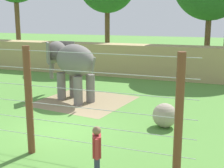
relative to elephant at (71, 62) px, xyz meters
The scene contains 7 objects.
ground_plane 5.03m from the elephant, 68.01° to the right, with size 120.00×120.00×0.00m, color #518938.
dirt_patch 2.15m from the elephant, ahead, with size 4.47×4.45×0.01m, color #937F5B.
embankment_wall 7.87m from the elephant, 77.29° to the left, with size 36.00×1.80×2.36m, color tan.
elephant is the anchor object (origin of this frame).
enrichment_ball 6.24m from the elephant, 25.02° to the right, with size 0.99×0.99×0.99m, color gray.
cable_fence 6.72m from the elephant, 74.75° to the right, with size 10.70×0.23×3.50m.
zookeeper 9.08m from the elephant, 58.50° to the right, with size 0.37×0.56×1.67m.
Camera 1 is at (5.93, -10.26, 4.38)m, focal length 50.10 mm.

